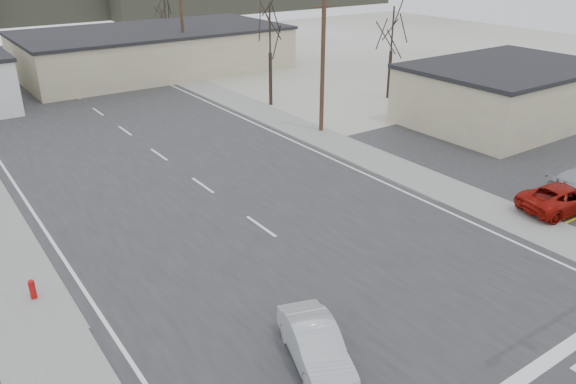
{
  "coord_description": "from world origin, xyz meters",
  "views": [
    {
      "loc": [
        -12.56,
        -12.04,
        12.39
      ],
      "look_at": [
        0.05,
        5.85,
        2.6
      ],
      "focal_mm": 35.0,
      "sensor_mm": 36.0,
      "label": 1
    }
  ],
  "objects_px": {
    "fire_hydrant": "(32,289)",
    "car_parked_red": "(564,198)",
    "sedan_crossing": "(316,345)",
    "car_far_a": "(86,68)",
    "car_parked_dark_b": "(491,119)"
  },
  "relations": [
    {
      "from": "fire_hydrant",
      "to": "car_far_a",
      "type": "bearing_deg",
      "value": 70.16
    },
    {
      "from": "car_far_a",
      "to": "sedan_crossing",
      "type": "bearing_deg",
      "value": 60.83
    },
    {
      "from": "car_far_a",
      "to": "car_parked_red",
      "type": "xyz_separation_m",
      "value": [
        10.11,
        -44.49,
        -0.2
      ]
    },
    {
      "from": "fire_hydrant",
      "to": "sedan_crossing",
      "type": "bearing_deg",
      "value": -53.81
    },
    {
      "from": "fire_hydrant",
      "to": "car_parked_dark_b",
      "type": "height_order",
      "value": "car_parked_dark_b"
    },
    {
      "from": "sedan_crossing",
      "to": "car_parked_red",
      "type": "relative_size",
      "value": 0.85
    },
    {
      "from": "sedan_crossing",
      "to": "car_parked_red",
      "type": "bearing_deg",
      "value": 24.3
    },
    {
      "from": "sedan_crossing",
      "to": "car_parked_dark_b",
      "type": "xyz_separation_m",
      "value": [
        25.42,
        12.29,
        0.0
      ]
    },
    {
      "from": "car_parked_dark_b",
      "to": "car_parked_red",
      "type": "bearing_deg",
      "value": 149.01
    },
    {
      "from": "car_parked_red",
      "to": "sedan_crossing",
      "type": "bearing_deg",
      "value": 105.82
    },
    {
      "from": "fire_hydrant",
      "to": "car_parked_red",
      "type": "distance_m",
      "value": 24.64
    },
    {
      "from": "car_far_a",
      "to": "car_parked_dark_b",
      "type": "height_order",
      "value": "car_far_a"
    },
    {
      "from": "car_far_a",
      "to": "car_parked_red",
      "type": "height_order",
      "value": "car_far_a"
    },
    {
      "from": "fire_hydrant",
      "to": "car_parked_dark_b",
      "type": "distance_m",
      "value": 32.14
    },
    {
      "from": "car_parked_dark_b",
      "to": "fire_hydrant",
      "type": "bearing_deg",
      "value": 103.53
    }
  ]
}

